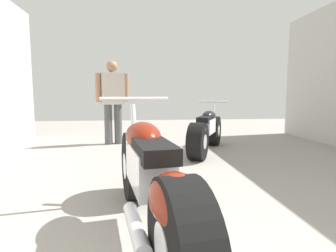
# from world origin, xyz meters

# --- Properties ---
(ground_plane) EXTENTS (15.07, 15.07, 0.00)m
(ground_plane) POSITION_xyz_m (0.00, 3.14, 0.00)
(ground_plane) COLOR gray
(motorcycle_maroon_cruiser) EXTENTS (0.66, 2.04, 0.95)m
(motorcycle_maroon_cruiser) POSITION_xyz_m (-0.60, 1.91, 0.41)
(motorcycle_maroon_cruiser) COLOR black
(motorcycle_maroon_cruiser) RESTS_ON ground_plane
(motorcycle_black_naked) EXTENTS (1.01, 1.75, 0.86)m
(motorcycle_black_naked) POSITION_xyz_m (0.47, 4.60, 0.35)
(motorcycle_black_naked) COLOR black
(motorcycle_black_naked) RESTS_ON ground_plane
(mechanic_in_blue) EXTENTS (0.65, 0.35, 1.63)m
(mechanic_in_blue) POSITION_xyz_m (-1.17, 5.57, 0.92)
(mechanic_in_blue) COLOR #4C4C4C
(mechanic_in_blue) RESTS_ON ground_plane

